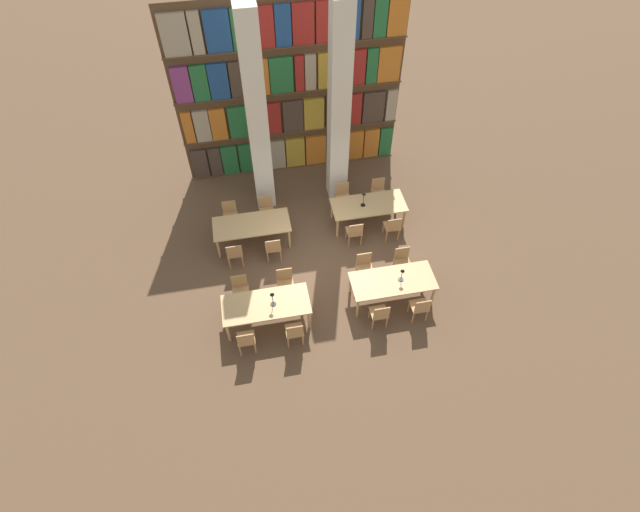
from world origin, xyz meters
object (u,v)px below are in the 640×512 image
Objects in this scene: chair_3 at (285,282)px; desk_lamp_1 at (402,273)px; pillar_left at (257,119)px; chair_5 at (365,267)px; chair_12 at (355,232)px; chair_14 at (392,227)px; reading_table_1 at (393,282)px; chair_11 at (267,209)px; chair_1 at (241,289)px; reading_table_0 at (266,306)px; chair_6 at (420,307)px; reading_table_3 at (368,206)px; chair_7 at (402,261)px; chair_9 at (230,214)px; chair_2 at (295,332)px; chair_10 at (273,248)px; chair_13 at (343,196)px; chair_15 at (378,191)px; desk_lamp_0 at (272,297)px; desk_lamp_2 at (364,197)px; chair_4 at (380,314)px; chair_0 at (246,340)px; reading_table_2 at (252,226)px; chair_8 at (235,253)px; pillar_center at (339,110)px.

desk_lamp_1 is at bearing 167.07° from chair_3.
chair_5 is at bearing -57.54° from pillar_left.
chair_12 and chair_14 have the same top height.
reading_table_1 is 2.41× the size of chair_11.
chair_1 and chair_3 have the same top height.
reading_table_0 is at bearing -96.29° from pillar_left.
chair_3 is 3.00m from desk_lamp_1.
chair_6 is at bearing -67.56° from desk_lamp_1.
chair_3 is 0.41× the size of reading_table_3.
chair_12 is at bearing 103.75° from reading_table_1.
reading_table_0 is 3.50m from chair_12.
chair_7 and chair_9 have the same top height.
reading_table_0 is 0.97m from chair_2.
chair_3 is (0.10, -3.63, -2.51)m from pillar_left.
chair_10 is 2.86m from chair_13.
chair_2 is 5.51m from chair_15.
desk_lamp_0 is 0.52× the size of chair_15.
desk_lamp_2 reaches higher than chair_15.
desk_lamp_1 reaches higher than chair_7.
desk_lamp_1 reaches higher than chair_9.
pillar_left is 6.74× the size of chair_3.
chair_2 is 2.69m from chair_5.
chair_7 is at bearing 109.79° from chair_13.
chair_9 is at bearing -88.88° from chair_1.
reading_table_3 is (3.16, 2.95, -0.39)m from desk_lamp_0.
desk_lamp_2 is (0.45, 3.54, 0.58)m from chair_4.
chair_10 is 0.41× the size of reading_table_3.
chair_0 is 1.00× the size of chair_15.
reading_table_2 is 0.92m from chair_10.
reading_table_0 and reading_table_1 have the same top height.
chair_5 is at bearing 37.27° from chair_2.
chair_3 is at bearing -45.77° from chair_8.
chair_7 is at bearing -178.49° from chair_1.
chair_10 is at bearing 146.27° from reading_table_1.
pillar_center is 4.28m from chair_9.
chair_1 is 1.24m from desk_lamp_0.
chair_1 is at bearing -157.30° from chair_12.
pillar_center reaches higher than chair_14.
chair_7 is (3.76, 0.87, -0.18)m from reading_table_0.
pillar_left is 2.66m from chair_11.
chair_9 is (-3.35, -0.87, -2.51)m from pillar_center.
desk_lamp_1 reaches higher than reading_table_0.
desk_lamp_2 is (2.74, 0.90, 0.58)m from chair_10.
chair_5 is (2.72, 0.87, -0.18)m from reading_table_0.
chair_9 is 4.50m from chair_15.
chair_14 is at bearing -156.96° from chair_3.
chair_8 is (-1.12, -2.38, -2.51)m from pillar_left.
chair_6 is at bearing 0.00° from chair_4.
reading_table_2 is 1.00× the size of reading_table_3.
chair_4 is 1.00× the size of chair_8.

